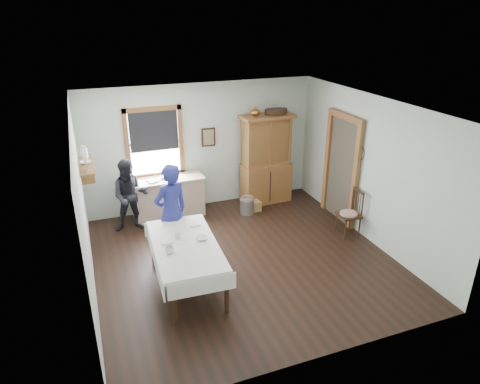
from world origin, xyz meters
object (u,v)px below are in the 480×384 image
(work_counter, at_px, (169,197))
(china_hutch, at_px, (266,160))
(spindle_chair, at_px, (349,213))
(dining_table, at_px, (186,265))
(figure_dark, at_px, (131,198))
(pail, at_px, (247,206))
(woman_blue, at_px, (172,215))
(wicker_basket, at_px, (252,206))

(work_counter, height_order, china_hutch, china_hutch)
(work_counter, xyz_separation_m, spindle_chair, (3.08, -2.04, 0.04))
(work_counter, bearing_deg, dining_table, -97.05)
(figure_dark, bearing_deg, pail, 5.79)
(spindle_chair, xyz_separation_m, woman_blue, (-3.34, 0.42, 0.34))
(dining_table, height_order, woman_blue, woman_blue)
(wicker_basket, bearing_deg, spindle_chair, -50.53)
(china_hutch, height_order, spindle_chair, china_hutch)
(spindle_chair, xyz_separation_m, wicker_basket, (-1.35, 1.64, -0.36))
(dining_table, height_order, pail, dining_table)
(work_counter, bearing_deg, woman_blue, -100.40)
(china_hutch, bearing_deg, work_counter, 176.16)
(spindle_chair, height_order, woman_blue, woman_blue)
(work_counter, distance_m, dining_table, 2.59)
(pail, bearing_deg, work_counter, 163.36)
(work_counter, bearing_deg, spindle_chair, -34.67)
(work_counter, relative_size, spindle_chair, 1.61)
(wicker_basket, distance_m, figure_dark, 2.60)
(work_counter, height_order, wicker_basket, work_counter)
(woman_blue, relative_size, figure_dark, 1.18)
(woman_blue, bearing_deg, pail, -169.17)
(dining_table, bearing_deg, china_hutch, 45.76)
(pail, xyz_separation_m, figure_dark, (-2.39, 0.12, 0.51))
(wicker_basket, bearing_deg, china_hutch, 37.98)
(china_hutch, height_order, wicker_basket, china_hutch)
(dining_table, xyz_separation_m, figure_dark, (-0.54, 2.22, 0.30))
(pail, bearing_deg, wicker_basket, 28.11)
(china_hutch, xyz_separation_m, spindle_chair, (0.86, -2.03, -0.53))
(dining_table, relative_size, figure_dark, 1.40)
(work_counter, distance_m, figure_dark, 0.91)
(dining_table, distance_m, wicker_basket, 2.96)
(spindle_chair, relative_size, wicker_basket, 2.57)
(pail, bearing_deg, spindle_chair, -46.41)
(work_counter, relative_size, woman_blue, 0.93)
(work_counter, height_order, figure_dark, figure_dark)
(dining_table, bearing_deg, spindle_chair, 9.02)
(woman_blue, bearing_deg, figure_dark, -87.99)
(china_hutch, relative_size, spindle_chair, 2.15)
(dining_table, bearing_deg, work_counter, 84.09)
(dining_table, distance_m, figure_dark, 2.30)
(china_hutch, relative_size, wicker_basket, 5.53)
(dining_table, relative_size, spindle_chair, 2.05)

